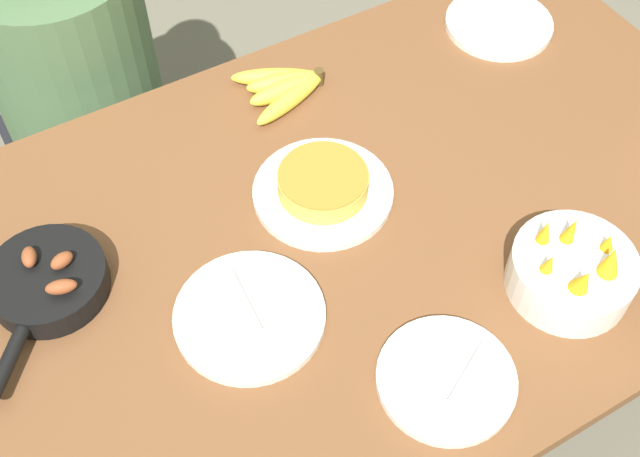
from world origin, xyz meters
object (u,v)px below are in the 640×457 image
frittata_plate_center (323,187)px  empty_plate_far_right (499,24)px  empty_plate_near_front (250,316)px  person_figure (90,117)px  empty_plate_far_left (446,379)px  skillet (47,283)px  fruit_bowl_citrus (572,272)px  banana_bunch (285,86)px

frittata_plate_center → empty_plate_far_right: bearing=21.1°
empty_plate_near_front → person_figure: 0.88m
empty_plate_far_left → person_figure: 1.14m
empty_plate_far_right → person_figure: bearing=151.3°
skillet → empty_plate_far_right: skillet is taller
skillet → empty_plate_far_left: skillet is taller
empty_plate_far_right → fruit_bowl_citrus: (-0.31, -0.59, 0.03)m
empty_plate_far_left → fruit_bowl_citrus: bearing=9.0°
empty_plate_far_left → banana_bunch: bearing=82.5°
empty_plate_far_left → fruit_bowl_citrus: fruit_bowl_citrus is taller
fruit_bowl_citrus → person_figure: 1.20m
empty_plate_far_left → person_figure: (-0.24, 1.09, -0.26)m
empty_plate_far_right → fruit_bowl_citrus: 0.67m
skillet → fruit_bowl_citrus: (0.75, -0.42, 0.01)m
empty_plate_near_front → person_figure: bearing=91.9°
empty_plate_far_right → person_figure: size_ratio=0.20×
frittata_plate_center → empty_plate_far_right: frittata_plate_center is taller
empty_plate_near_front → empty_plate_far_left: bearing=-50.0°
empty_plate_near_front → skillet: bearing=141.5°
empty_plate_far_right → person_figure: 0.98m
empty_plate_near_front → banana_bunch: bearing=55.2°
banana_bunch → empty_plate_near_front: (-0.30, -0.43, -0.01)m
banana_bunch → empty_plate_near_front: bearing=-124.8°
skillet → empty_plate_far_right: (1.06, 0.17, -0.02)m
fruit_bowl_citrus → person_figure: person_figure is taller
frittata_plate_center → empty_plate_far_right: (0.57, 0.22, -0.02)m
person_figure → empty_plate_far_left: bearing=-77.6°
frittata_plate_center → person_figure: bearing=111.2°
empty_plate_near_front → person_figure: (-0.03, 0.84, -0.26)m
banana_bunch → empty_plate_far_right: banana_bunch is taller
frittata_plate_center → empty_plate_near_front: (-0.23, -0.16, -0.02)m
empty_plate_near_front → empty_plate_far_right: same height
empty_plate_near_front → fruit_bowl_citrus: bearing=-23.0°
frittata_plate_center → empty_plate_far_right: 0.61m
banana_bunch → fruit_bowl_citrus: size_ratio=0.93×
skillet → fruit_bowl_citrus: size_ratio=1.35×
empty_plate_far_right → person_figure: person_figure is taller
frittata_plate_center → empty_plate_far_left: frittata_plate_center is taller
empty_plate_near_front → empty_plate_far_left: size_ratio=1.14×
empty_plate_near_front → fruit_bowl_citrus: 0.53m
fruit_bowl_citrus → empty_plate_far_right: bearing=62.1°
empty_plate_near_front → fruit_bowl_citrus: size_ratio=1.21×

